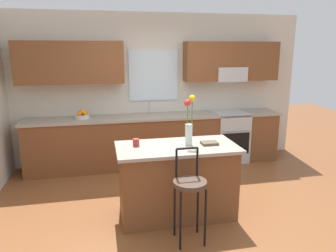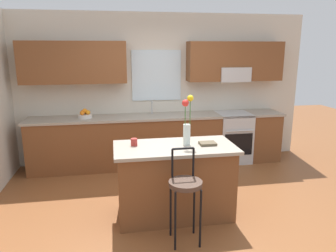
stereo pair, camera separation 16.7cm
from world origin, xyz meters
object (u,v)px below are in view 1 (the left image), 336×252
at_px(bar_stool_near, 190,187).
at_px(fruit_bowl_oranges, 82,115).
at_px(flower_vase, 189,123).
at_px(cookbook, 209,143).
at_px(mug_ceramic, 136,142).
at_px(kitchen_island, 177,181).
at_px(oven_range, 229,136).

relative_size(bar_stool_near, fruit_bowl_oranges, 4.34).
bearing_deg(fruit_bowl_oranges, flower_vase, -53.56).
bearing_deg(fruit_bowl_oranges, cookbook, -49.40).
xyz_separation_m(flower_vase, mug_ceramic, (-0.64, 0.08, -0.22)).
bearing_deg(mug_ceramic, bar_stool_near, -54.47).
bearing_deg(cookbook, flower_vase, 170.50).
relative_size(kitchen_island, fruit_bowl_oranges, 6.16).
relative_size(kitchen_island, cookbook, 7.40).
xyz_separation_m(kitchen_island, mug_ceramic, (-0.49, 0.10, 0.50)).
relative_size(bar_stool_near, flower_vase, 1.69).
bearing_deg(mug_ceramic, kitchen_island, -11.31).
relative_size(kitchen_island, mug_ceramic, 16.43).
bearing_deg(fruit_bowl_oranges, kitchen_island, -57.03).
height_order(bar_stool_near, mug_ceramic, bar_stool_near).
relative_size(oven_range, flower_vase, 1.49).
distance_m(mug_ceramic, cookbook, 0.90).
relative_size(mug_ceramic, cookbook, 0.45).
height_order(kitchen_island, cookbook, cookbook).
relative_size(bar_stool_near, cookbook, 5.21).
height_order(kitchen_island, bar_stool_near, bar_stool_near).
height_order(oven_range, flower_vase, flower_vase).
xyz_separation_m(kitchen_island, cookbook, (0.41, -0.02, 0.47)).
distance_m(bar_stool_near, mug_ceramic, 0.90).
height_order(kitchen_island, mug_ceramic, mug_ceramic).
relative_size(oven_range, bar_stool_near, 0.88).
xyz_separation_m(cookbook, fruit_bowl_oranges, (-1.61, 1.88, 0.04)).
height_order(kitchen_island, flower_vase, flower_vase).
bearing_deg(cookbook, mug_ceramic, 172.29).
height_order(oven_range, kitchen_island, same).
distance_m(oven_range, cookbook, 2.19).
bearing_deg(cookbook, kitchen_island, 176.69).
bearing_deg(bar_stool_near, mug_ceramic, 125.53).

